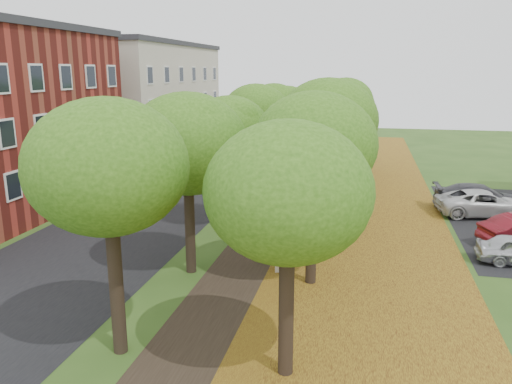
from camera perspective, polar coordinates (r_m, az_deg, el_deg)
The scene contains 10 objects.
ground at distance 14.80m, azimuth -7.18°, elevation -18.55°, with size 120.00×120.00×0.00m, color #2D4C19.
street_asphalt at distance 30.30m, azimuth -11.11°, elevation -1.57°, with size 8.00×70.00×0.01m, color black.
footpath at distance 28.21m, azimuth 3.03°, elevation -2.47°, with size 3.20×70.00×0.01m, color black.
leaf_verge at distance 27.88m, azimuth 13.23°, elevation -3.02°, with size 7.50×70.00×0.01m, color #A27F1D.
tree_row_west at distance 27.67m, azimuth -1.38°, elevation 8.00°, with size 4.32×34.32×6.97m.
tree_row_east at distance 26.93m, azimuth 8.68°, elevation 7.69°, with size 4.32×34.32×6.97m.
building_cream at distance 49.65m, azimuth -13.28°, elevation 10.33°, with size 10.30×20.30×10.40m.
bench at distance 20.80m, azimuth 2.68°, elevation -7.28°, with size 0.80×1.77×0.81m.
car_grey at distance 31.47m, azimuth 24.24°, elevation -0.58°, with size 2.08×5.13×1.49m, color #343439.
car_white at distance 30.38m, azimuth 24.65°, elevation -1.16°, with size 2.37×5.14×1.43m, color silver.
Camera 1 is at (4.39, -11.73, 7.90)m, focal length 35.00 mm.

